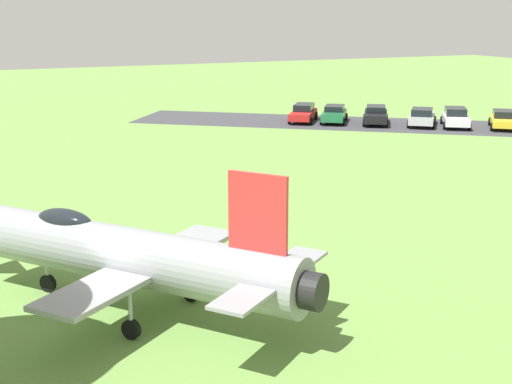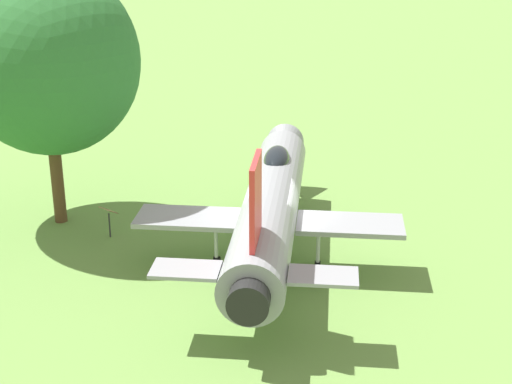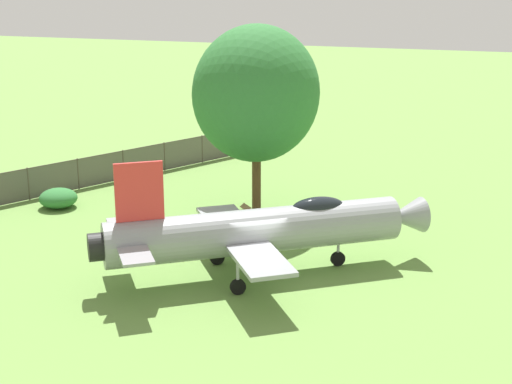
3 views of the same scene
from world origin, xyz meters
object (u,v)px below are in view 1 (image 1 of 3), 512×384
object	(u,v)px
display_jet	(120,253)
parked_car_green	(334,114)
parked_car_black	(376,115)
parked_car_red	(303,113)
parked_car_silver	(422,117)
parked_car_white	(456,117)
parked_car_yellow	(504,119)

from	to	relation	value
display_jet	parked_car_green	bearing A→B (deg)	-77.49
parked_car_black	parked_car_red	distance (m)	6.09
parked_car_silver	display_jet	bearing A→B (deg)	169.82
parked_car_white	parked_car_green	xyz separation A→B (m)	(7.86, -5.98, -0.03)
display_jet	parked_car_white	distance (m)	42.21
parked_car_yellow	parked_car_red	world-z (taller)	parked_car_red
parked_car_green	parked_car_white	bearing A→B (deg)	88.43
parked_car_silver	parked_car_black	size ratio (longest dim) A/B	0.97
display_jet	parked_car_silver	bearing A→B (deg)	-87.55
display_jet	parked_car_black	size ratio (longest dim) A/B	2.52
parked_car_black	parked_car_red	world-z (taller)	parked_car_black
display_jet	parked_car_black	bearing A→B (deg)	-82.34
parked_car_white	parked_car_green	world-z (taller)	parked_car_white
display_jet	parked_car_black	world-z (taller)	display_jet
display_jet	parked_car_white	size ratio (longest dim) A/B	2.49
parked_car_yellow	parked_car_white	distance (m)	3.72
parked_car_white	parked_car_black	size ratio (longest dim) A/B	1.01
display_jet	parked_car_yellow	distance (m)	43.38
parked_car_yellow	parked_car_black	size ratio (longest dim) A/B	0.95
parked_car_yellow	parked_car_green	distance (m)	13.60
parked_car_yellow	parked_car_silver	size ratio (longest dim) A/B	0.98
parked_car_black	parked_car_green	size ratio (longest dim) A/B	1.06
display_jet	parked_car_silver	distance (m)	41.35
parked_car_silver	parked_car_black	bearing A→B (deg)	89.67
parked_car_green	parked_car_red	xyz separation A→B (m)	(2.07, -1.63, 0.01)
parked_car_silver	parked_car_white	bearing A→B (deg)	-83.20
display_jet	parked_car_white	xyz separation A→B (m)	(-33.93, -25.08, -1.11)
display_jet	parked_car_red	world-z (taller)	display_jet
parked_car_red	display_jet	bearing A→B (deg)	0.89
display_jet	parked_car_red	size ratio (longest dim) A/B	2.52
parked_car_black	parked_car_red	size ratio (longest dim) A/B	1.00
parked_car_green	parked_car_red	size ratio (longest dim) A/B	0.94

